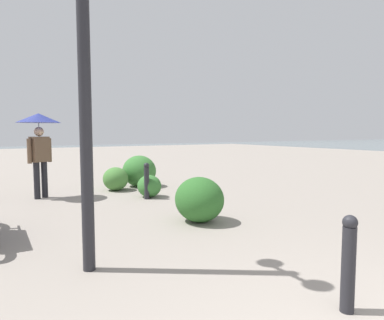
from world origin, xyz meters
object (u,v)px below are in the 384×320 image
(lamppost, at_px, (83,34))
(pedestrian, at_px, (39,132))
(bollard_near, at_px, (349,262))
(bollard_mid, at_px, (147,180))

(lamppost, distance_m, pedestrian, 5.01)
(lamppost, relative_size, bollard_near, 4.57)
(lamppost, height_order, bollard_mid, lamppost)
(pedestrian, relative_size, bollard_mid, 2.34)
(bollard_near, bearing_deg, pedestrian, 13.17)
(pedestrian, xyz_separation_m, bollard_mid, (-1.40, -2.14, -1.15))
(bollard_near, relative_size, bollard_mid, 1.01)
(lamppost, height_order, bollard_near, lamppost)
(lamppost, distance_m, bollard_mid, 4.70)
(pedestrian, bearing_deg, bollard_mid, -123.14)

